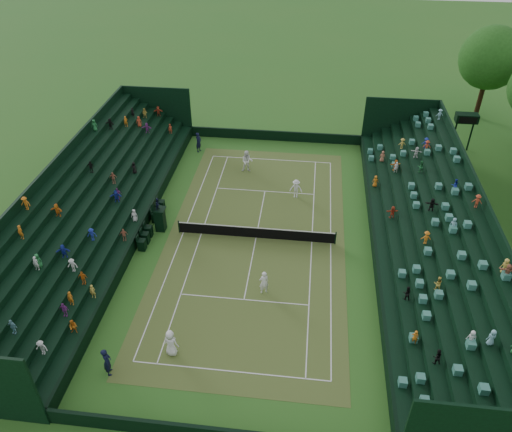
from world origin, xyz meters
The scene contains 17 objects.
ground centered at (0.00, 0.00, 0.00)m, with size 160.00×160.00×0.00m, color #2B6821.
court_surface centered at (0.00, 0.00, 0.01)m, with size 12.97×26.77×0.01m, color #366923.
perimeter_wall_north centered at (0.00, 15.88, 0.50)m, with size 17.17×0.20×1.00m, color black.
perimeter_wall_east centered at (8.48, 0.00, 0.50)m, with size 0.20×31.77×1.00m, color black.
perimeter_wall_west centered at (-8.48, 0.00, 0.50)m, with size 0.20×31.77×1.00m, color black.
north_grandstand centered at (12.66, 0.00, 1.55)m, with size 6.60×32.00×4.90m.
south_grandstand centered at (-12.66, 0.00, 1.55)m, with size 6.60×32.00×4.90m.
tennis_net centered at (0.00, 0.00, 0.53)m, with size 11.67×0.10×1.06m.
scoreboard_tower centered at (17.75, 16.00, 3.14)m, with size 2.00×1.00×3.70m.
umpire_chair centered at (-7.24, 0.18, 1.21)m, with size 0.90×0.90×2.82m.
courtside_chairs centered at (-7.93, 0.23, 0.46)m, with size 0.56×5.53×1.21m.
player_near_west centered at (-3.46, -11.06, 0.89)m, with size 0.87×0.57×1.78m, color white.
player_near_east centered at (1.17, -5.57, 0.87)m, with size 0.63×0.42×1.74m, color white.
player_far_west centered at (-1.94, 9.54, 1.01)m, with size 0.98×0.76×2.01m, color white.
player_far_east centered at (2.60, 5.87, 0.81)m, with size 1.05×0.61×1.63m, color white.
line_judge_north centered at (-7.01, 12.73, 0.96)m, with size 0.70×0.46×1.92m, color black.
line_judge_south centered at (-6.50, -12.74, 0.93)m, with size 0.68×0.45×1.86m, color black.
Camera 1 is at (3.45, -28.78, 22.79)m, focal length 35.00 mm.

